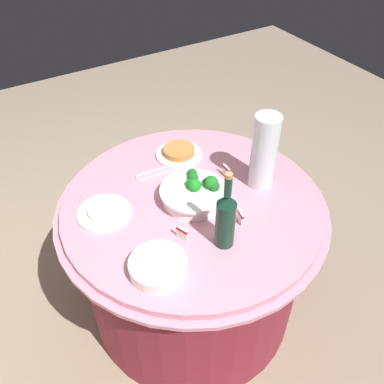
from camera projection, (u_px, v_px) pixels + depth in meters
The scene contains 12 objects.
ground_plane at pixel (192, 302), 2.25m from camera, with size 6.00×6.00×0.00m, color gray.
buffet_table at pixel (192, 257), 2.01m from camera, with size 1.16×1.16×0.74m.
broccoli_bowl at pixel (195, 193), 1.74m from camera, with size 0.28×0.28×0.11m.
plate_stack at pixel (158, 266), 1.47m from camera, with size 0.21×0.21×0.05m.
wine_bottle at pixel (226, 218), 1.50m from camera, with size 0.07×0.07×0.34m.
decorative_fruit_vase at pixel (263, 156), 1.75m from camera, with size 0.11×0.11×0.34m.
serving_tongs at pixel (152, 174), 1.89m from camera, with size 0.05×0.17×0.01m.
food_plate_rice at pixel (104, 212), 1.70m from camera, with size 0.22×0.22×0.03m.
food_plate_peanuts at pixel (179, 152), 2.00m from camera, with size 0.22×0.22×0.04m.
label_placard_front at pixel (240, 216), 1.65m from camera, with size 0.05×0.02×0.05m.
label_placard_mid at pixel (226, 171), 1.87m from camera, with size 0.05×0.01×0.05m.
label_placard_rear at pixel (182, 233), 1.59m from camera, with size 0.05×0.03×0.05m.
Camera 1 is at (-1.11, 0.67, 1.94)m, focal length 39.13 mm.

